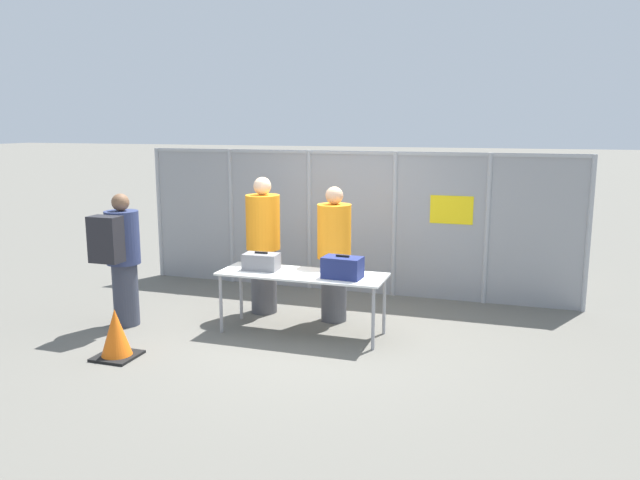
# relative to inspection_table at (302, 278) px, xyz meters

# --- Properties ---
(ground_plane) EXTENTS (120.00, 120.00, 0.00)m
(ground_plane) POSITION_rel_inspection_table_xyz_m (0.04, 0.05, -0.69)
(ground_plane) COLOR #605E56
(fence_section) EXTENTS (6.63, 0.07, 2.12)m
(fence_section) POSITION_rel_inspection_table_xyz_m (0.05, 2.04, 0.41)
(fence_section) COLOR #9EA0A5
(fence_section) RESTS_ON ground_plane
(inspection_table) EXTENTS (2.01, 0.69, 0.75)m
(inspection_table) POSITION_rel_inspection_table_xyz_m (0.00, 0.00, 0.00)
(inspection_table) COLOR silver
(inspection_table) RESTS_ON ground_plane
(suitcase_grey) EXTENTS (0.44, 0.27, 0.23)m
(suitcase_grey) POSITION_rel_inspection_table_xyz_m (-0.54, 0.02, 0.16)
(suitcase_grey) COLOR slate
(suitcase_grey) RESTS_ON inspection_table
(suitcase_navy) EXTENTS (0.47, 0.30, 0.27)m
(suitcase_navy) POSITION_rel_inspection_table_xyz_m (0.52, -0.07, 0.18)
(suitcase_navy) COLOR navy
(suitcase_navy) RESTS_ON inspection_table
(traveler_hooded) EXTENTS (0.41, 0.64, 1.67)m
(traveler_hooded) POSITION_rel_inspection_table_xyz_m (-2.23, -0.45, 0.23)
(traveler_hooded) COLOR #383D4C
(traveler_hooded) RESTS_ON ground_plane
(security_worker_near) EXTENTS (0.43, 0.43, 1.74)m
(security_worker_near) POSITION_rel_inspection_table_xyz_m (0.22, 0.60, 0.21)
(security_worker_near) COLOR #4C4C51
(security_worker_near) RESTS_ON ground_plane
(security_worker_far) EXTENTS (0.45, 0.45, 1.83)m
(security_worker_far) POSITION_rel_inspection_table_xyz_m (-0.79, 0.66, 0.25)
(security_worker_far) COLOR #4C4C51
(security_worker_far) RESTS_ON ground_plane
(utility_trailer) EXTENTS (4.53, 1.89, 0.72)m
(utility_trailer) POSITION_rel_inspection_table_xyz_m (1.15, 3.83, -0.28)
(utility_trailer) COLOR white
(utility_trailer) RESTS_ON ground_plane
(traffic_cone) EXTENTS (0.44, 0.44, 0.55)m
(traffic_cone) POSITION_rel_inspection_table_xyz_m (-1.65, -1.39, -0.44)
(traffic_cone) COLOR black
(traffic_cone) RESTS_ON ground_plane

